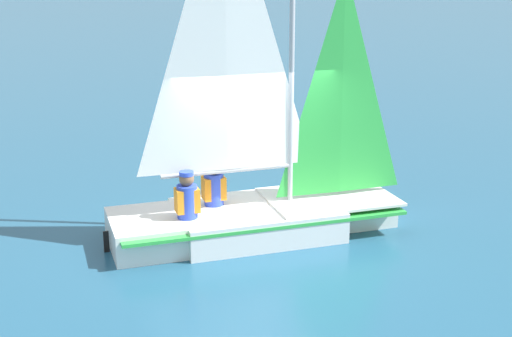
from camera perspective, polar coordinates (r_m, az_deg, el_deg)
The scene contains 4 objects.
ground_plane at distance 11.11m, azimuth -0.00°, elevation -5.25°, with size 260.00×260.00×0.00m, color #235675.
sailboat_main at distance 10.86m, azimuth -0.08°, elevation -1.78°, with size 1.74×4.57×5.46m.
sailor_helm at distance 10.97m, azimuth -3.39°, elevation -2.10°, with size 0.31×0.35×1.16m.
sailor_crew at distance 10.46m, azimuth -5.51°, elevation -3.04°, with size 0.31×0.35×1.16m.
Camera 1 is at (-9.90, 2.89, 4.12)m, focal length 50.00 mm.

